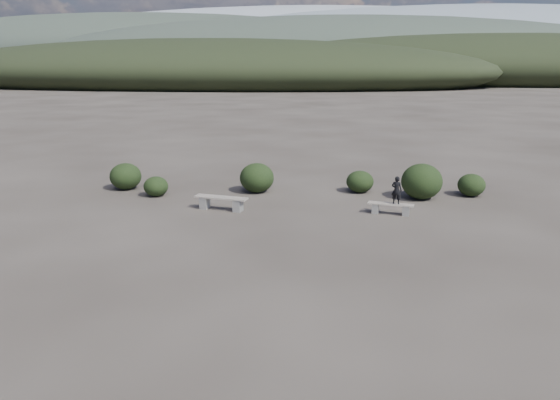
# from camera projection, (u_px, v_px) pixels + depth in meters

# --- Properties ---
(ground) EXTENTS (1200.00, 1200.00, 0.00)m
(ground) POSITION_uv_depth(u_px,v_px,m) (285.00, 278.00, 13.64)
(ground) COLOR #302A25
(ground) RESTS_ON ground
(bench_left) EXTENTS (2.00, 0.80, 0.49)m
(bench_left) POSITION_uv_depth(u_px,v_px,m) (221.00, 202.00, 19.66)
(bench_left) COLOR slate
(bench_left) RESTS_ON ground
(bench_right) EXTENTS (1.62, 0.63, 0.40)m
(bench_right) POSITION_uv_depth(u_px,v_px,m) (391.00, 208.00, 19.12)
(bench_right) COLOR slate
(bench_right) RESTS_ON ground
(seated_person) EXTENTS (0.42, 0.34, 0.99)m
(seated_person) POSITION_uv_depth(u_px,v_px,m) (397.00, 190.00, 18.91)
(seated_person) COLOR black
(seated_person) RESTS_ON bench_right
(shrub_a) EXTENTS (0.97, 0.97, 0.79)m
(shrub_a) POSITION_uv_depth(u_px,v_px,m) (156.00, 186.00, 21.60)
(shrub_a) COLOR black
(shrub_a) RESTS_ON ground
(shrub_b) EXTENTS (1.40, 1.40, 1.20)m
(shrub_b) POSITION_uv_depth(u_px,v_px,m) (257.00, 178.00, 22.19)
(shrub_b) COLOR black
(shrub_b) RESTS_ON ground
(shrub_c) EXTENTS (1.11, 1.11, 0.89)m
(shrub_c) POSITION_uv_depth(u_px,v_px,m) (360.00, 182.00, 22.21)
(shrub_c) COLOR black
(shrub_c) RESTS_ON ground
(shrub_d) EXTENTS (1.58, 1.58, 1.38)m
(shrub_d) POSITION_uv_depth(u_px,v_px,m) (422.00, 181.00, 21.12)
(shrub_d) COLOR black
(shrub_d) RESTS_ON ground
(shrub_e) EXTENTS (1.07, 1.07, 0.89)m
(shrub_e) POSITION_uv_depth(u_px,v_px,m) (471.00, 185.00, 21.60)
(shrub_e) COLOR black
(shrub_e) RESTS_ON ground
(shrub_f) EXTENTS (1.30, 1.30, 1.10)m
(shrub_f) POSITION_uv_depth(u_px,v_px,m) (126.00, 176.00, 22.70)
(shrub_f) COLOR black
(shrub_f) RESTS_ON ground
(mountain_ridges) EXTENTS (500.00, 400.00, 56.00)m
(mountain_ridges) POSITION_uv_depth(u_px,v_px,m) (327.00, 48.00, 337.64)
(mountain_ridges) COLOR black
(mountain_ridges) RESTS_ON ground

